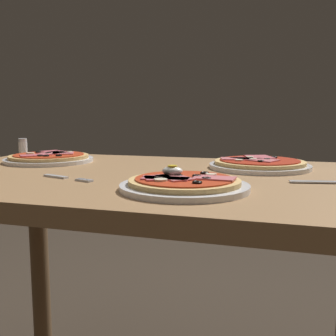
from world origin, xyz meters
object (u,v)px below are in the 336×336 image
at_px(fork, 64,178).
at_px(pizza_across_left, 49,158).
at_px(pizza_foreground, 184,184).
at_px(salt_shaker, 23,148).
at_px(pizza_across_right, 259,164).
at_px(dining_table, 144,219).

bearing_deg(fork, pizza_across_left, 128.62).
bearing_deg(fork, pizza_foreground, -9.71).
bearing_deg(salt_shaker, pizza_across_left, -28.39).
bearing_deg(salt_shaker, pizza_across_right, -3.52).
xyz_separation_m(pizza_foreground, pizza_across_right, (0.13, 0.37, -0.00)).
xyz_separation_m(pizza_foreground, salt_shaker, (-0.70, 0.42, 0.02)).
distance_m(pizza_foreground, pizza_across_right, 0.39).
distance_m(pizza_across_right, fork, 0.54).
bearing_deg(salt_shaker, dining_table, -23.10).
relative_size(dining_table, pizza_across_right, 4.40).
bearing_deg(dining_table, pizza_foreground, -50.14).
distance_m(pizza_across_left, salt_shaker, 0.19).
bearing_deg(pizza_across_right, dining_table, -147.67).
height_order(dining_table, pizza_across_right, pizza_across_right).
bearing_deg(pizza_across_left, dining_table, -20.65).
bearing_deg(pizza_foreground, pizza_across_left, 148.19).
bearing_deg(fork, dining_table, 41.55).
xyz_separation_m(pizza_across_left, salt_shaker, (-0.16, 0.09, 0.02)).
bearing_deg(pizza_foreground, dining_table, 129.86).
height_order(pizza_foreground, salt_shaker, salt_shaker).
relative_size(pizza_foreground, pizza_across_right, 0.94).
height_order(pizza_across_left, fork, pizza_across_left).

